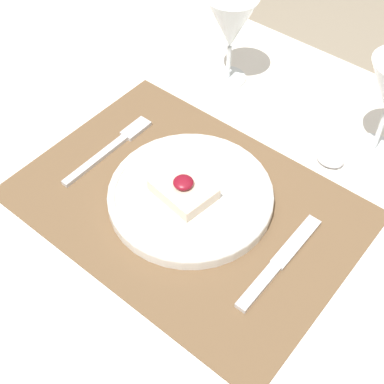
{
  "coord_description": "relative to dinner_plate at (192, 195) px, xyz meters",
  "views": [
    {
      "loc": [
        0.32,
        -0.38,
        1.39
      ],
      "look_at": [
        0.0,
        0.01,
        0.8
      ],
      "focal_mm": 50.0,
      "sensor_mm": 36.0,
      "label": 1
    }
  ],
  "objects": [
    {
      "name": "dining_table",
      "position": [
        -0.0,
        -0.01,
        -0.12
      ],
      "size": [
        1.37,
        0.91,
        0.77
      ],
      "color": "white",
      "rests_on": "ground_plane"
    },
    {
      "name": "placemat",
      "position": [
        -0.0,
        -0.01,
        -0.01
      ],
      "size": [
        0.48,
        0.35,
        0.0
      ],
      "primitive_type": "cube",
      "color": "brown",
      "rests_on": "dining_table"
    },
    {
      "name": "dinner_plate",
      "position": [
        0.0,
        0.0,
        0.0
      ],
      "size": [
        0.24,
        0.24,
        0.05
      ],
      "color": "white",
      "rests_on": "placemat"
    },
    {
      "name": "fork",
      "position": [
        -0.17,
        0.01,
        -0.01
      ],
      "size": [
        0.02,
        0.18,
        0.01
      ],
      "rotation": [
        0.0,
        0.0,
        0.04
      ],
      "color": "silver",
      "rests_on": "placemat"
    },
    {
      "name": "knife",
      "position": [
        0.16,
        -0.02,
        -0.01
      ],
      "size": [
        0.02,
        0.18,
        0.01
      ],
      "rotation": [
        0.0,
        0.0,
        0.03
      ],
      "color": "silver",
      "rests_on": "placemat"
    },
    {
      "name": "spoon",
      "position": [
        0.09,
        0.2,
        -0.01
      ],
      "size": [
        0.17,
        0.04,
        0.01
      ],
      "rotation": [
        0.0,
        0.0,
        0.06
      ],
      "color": "silver",
      "rests_on": "dining_table"
    },
    {
      "name": "wine_glass_far",
      "position": [
        -0.13,
        0.26,
        0.1
      ],
      "size": [
        0.09,
        0.09,
        0.16
      ],
      "color": "white",
      "rests_on": "dining_table"
    }
  ]
}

